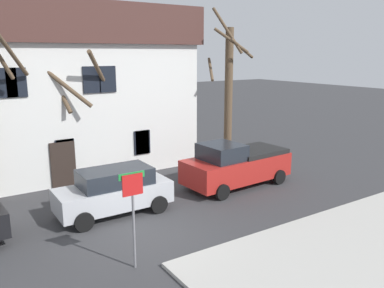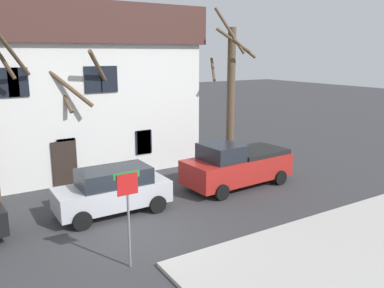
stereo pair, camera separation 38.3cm
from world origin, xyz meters
name	(u,v)px [view 1 (the left image)]	position (x,y,z in m)	size (l,w,h in m)	color
ground_plane	(143,235)	(0.00, 0.00, 0.00)	(120.00, 120.00, 0.00)	#38383A
building_main	(46,87)	(-0.28, 10.95, 4.20)	(14.00, 9.43, 8.28)	white
tree_bare_far	(76,116)	(0.03, 6.86, 3.13)	(3.18, 3.09, 6.13)	brown
tree_bare_end	(228,90)	(8.07, 5.82, 4.00)	(2.49, 2.71, 8.25)	brown
car_silver_wagon	(114,191)	(-0.07, 2.26, 0.92)	(4.27, 1.94, 1.77)	#B7BABF
pickup_truck_red	(236,165)	(5.86, 2.32, 1.00)	(5.22, 2.51, 2.08)	#AD231E
street_sign_pole	(133,202)	(-1.09, -1.72, 1.98)	(0.76, 0.07, 2.82)	slate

